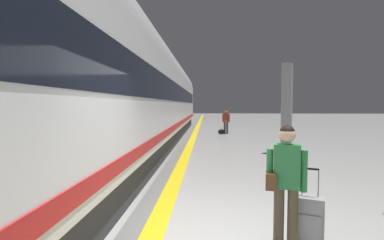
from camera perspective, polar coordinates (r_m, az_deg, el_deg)
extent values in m
cube|color=yellow|center=(13.98, -0.32, -4.88)|extent=(0.36, 80.00, 0.01)
cube|color=slate|center=(14.00, -1.45, -4.88)|extent=(0.51, 80.00, 0.01)
cube|color=#38383D|center=(11.75, -10.88, -4.76)|extent=(2.67, 30.91, 0.70)
cube|color=white|center=(11.64, -10.97, 4.05)|extent=(2.90, 32.20, 2.90)
cylinder|color=white|center=(11.75, -11.04, 10.89)|extent=(2.84, 31.56, 2.84)
cube|color=black|center=(11.66, -10.99, 5.77)|extent=(2.93, 30.27, 0.80)
cube|color=red|center=(11.68, -10.91, -1.60)|extent=(2.94, 31.56, 0.24)
cube|color=gray|center=(16.68, -11.82, 2.88)|extent=(0.02, 0.90, 2.00)
cylinder|color=brown|center=(4.22, 19.74, -18.37)|extent=(0.14, 0.14, 0.83)
cylinder|color=brown|center=(4.21, 17.19, -18.37)|extent=(0.14, 0.14, 0.83)
cube|color=#338C4C|center=(4.01, 18.64, -8.86)|extent=(0.37, 0.27, 0.59)
cylinder|color=#338C4C|center=(4.03, 21.77, -9.58)|extent=(0.09, 0.09, 0.55)
cylinder|color=#338C4C|center=(4.00, 15.48, -9.54)|extent=(0.09, 0.09, 0.55)
sphere|color=beige|center=(3.94, 18.75, -2.80)|extent=(0.22, 0.22, 0.22)
sphere|color=black|center=(3.94, 18.75, -2.45)|extent=(0.20, 0.20, 0.20)
cube|color=brown|center=(4.02, 15.74, -11.67)|extent=(0.20, 0.30, 0.22)
cube|color=#9E9EA3|center=(4.42, 22.69, -18.04)|extent=(0.43, 0.34, 0.62)
cube|color=#9E9EA3|center=(4.34, 22.62, -19.55)|extent=(0.30, 0.13, 0.34)
cylinder|color=black|center=(4.62, 20.72, -21.62)|extent=(0.04, 0.06, 0.06)
cylinder|color=gray|center=(4.32, 24.27, -11.61)|extent=(0.02, 0.02, 0.38)
cylinder|color=gray|center=(4.32, 21.44, -11.54)|extent=(0.02, 0.02, 0.38)
cube|color=black|center=(4.28, 22.91, -9.11)|extent=(0.21, 0.10, 0.02)
cylinder|color=#383842|center=(19.02, 6.65, -1.55)|extent=(0.14, 0.14, 0.82)
cylinder|color=#383842|center=(18.97, 7.16, -1.57)|extent=(0.14, 0.14, 0.82)
cube|color=red|center=(18.95, 6.92, 0.55)|extent=(0.38, 0.30, 0.58)
cylinder|color=red|center=(19.03, 6.30, 0.41)|extent=(0.09, 0.09, 0.54)
cylinder|color=red|center=(18.91, 7.55, 0.39)|extent=(0.09, 0.09, 0.54)
sphere|color=tan|center=(18.94, 6.92, 1.81)|extent=(0.21, 0.21, 0.21)
sphere|color=black|center=(18.94, 6.92, 1.89)|extent=(0.20, 0.20, 0.20)
cube|color=brown|center=(18.81, 6.79, 0.59)|extent=(0.28, 0.21, 0.39)
ellipsoid|color=black|center=(18.83, 5.96, -2.39)|extent=(0.44, 0.26, 0.30)
torus|color=black|center=(18.82, 5.96, -2.09)|extent=(0.22, 0.02, 0.22)
cylinder|color=gray|center=(11.96, 18.64, 2.24)|extent=(0.44, 0.44, 3.60)
cube|color=gray|center=(12.11, 18.50, -6.07)|extent=(0.56, 0.56, 0.10)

